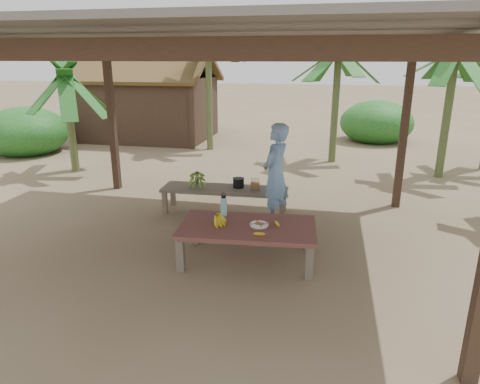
% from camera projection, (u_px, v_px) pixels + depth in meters
% --- Properties ---
extents(ground, '(80.00, 80.00, 0.00)m').
position_uv_depth(ground, '(218.00, 243.00, 6.35)').
color(ground, brown).
rests_on(ground, ground).
extents(pavilion, '(6.60, 5.60, 2.95)m').
position_uv_depth(pavilion, '(214.00, 46.00, 5.51)').
color(pavilion, black).
rests_on(pavilion, ground).
extents(work_table, '(1.87, 1.13, 0.50)m').
position_uv_depth(work_table, '(248.00, 230.00, 5.72)').
color(work_table, brown).
rests_on(work_table, ground).
extents(bench, '(2.22, 0.69, 0.45)m').
position_uv_depth(bench, '(225.00, 191.00, 7.51)').
color(bench, brown).
rests_on(bench, ground).
extents(ripe_banana_bunch, '(0.29, 0.26, 0.16)m').
position_uv_depth(ripe_banana_bunch, '(216.00, 219.00, 5.71)').
color(ripe_banana_bunch, yellow).
rests_on(ripe_banana_bunch, work_table).
extents(plate, '(0.25, 0.25, 0.04)m').
position_uv_depth(plate, '(259.00, 225.00, 5.67)').
color(plate, white).
rests_on(plate, work_table).
extents(loose_banana_front, '(0.16, 0.11, 0.04)m').
position_uv_depth(loose_banana_front, '(260.00, 234.00, 5.37)').
color(loose_banana_front, yellow).
rests_on(loose_banana_front, work_table).
extents(loose_banana_side, '(0.11, 0.14, 0.04)m').
position_uv_depth(loose_banana_side, '(277.00, 224.00, 5.70)').
color(loose_banana_side, yellow).
rests_on(loose_banana_side, work_table).
extents(water_flask, '(0.09, 0.09, 0.33)m').
position_uv_depth(water_flask, '(224.00, 206.00, 6.03)').
color(water_flask, '#40C8C3').
rests_on(water_flask, work_table).
extents(green_banana_stalk, '(0.27, 0.27, 0.29)m').
position_uv_depth(green_banana_stalk, '(197.00, 179.00, 7.53)').
color(green_banana_stalk, '#598C2D').
rests_on(green_banana_stalk, bench).
extents(cooking_pot, '(0.19, 0.19, 0.16)m').
position_uv_depth(cooking_pot, '(238.00, 183.00, 7.51)').
color(cooking_pot, black).
rests_on(cooking_pot, bench).
extents(skewer_rack, '(0.18, 0.09, 0.24)m').
position_uv_depth(skewer_rack, '(255.00, 184.00, 7.33)').
color(skewer_rack, '#A57F47').
rests_on(skewer_rack, bench).
extents(woman, '(0.57, 0.70, 1.67)m').
position_uv_depth(woman, '(275.00, 174.00, 6.92)').
color(woman, '#749FDB').
rests_on(woman, ground).
extents(hut, '(4.40, 3.43, 2.85)m').
position_uv_depth(hut, '(149.00, 105.00, 14.37)').
color(hut, black).
rests_on(hut, ground).
extents(banana_plant_ne, '(1.80, 1.80, 3.04)m').
position_uv_depth(banana_plant_ne, '(455.00, 62.00, 9.12)').
color(banana_plant_ne, '#596638').
rests_on(banana_plant_ne, ground).
extents(banana_plant_n, '(1.80, 1.80, 3.06)m').
position_uv_depth(banana_plant_n, '(338.00, 60.00, 10.58)').
color(banana_plant_n, '#596638').
rests_on(banana_plant_n, ground).
extents(banana_plant_nw, '(1.80, 1.80, 3.55)m').
position_uv_depth(banana_plant_nw, '(208.00, 42.00, 11.97)').
color(banana_plant_nw, '#596638').
rests_on(banana_plant_nw, ground).
extents(banana_plant_w, '(1.80, 1.80, 2.44)m').
position_uv_depth(banana_plant_w, '(66.00, 88.00, 9.76)').
color(banana_plant_w, '#596638').
rests_on(banana_plant_w, ground).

